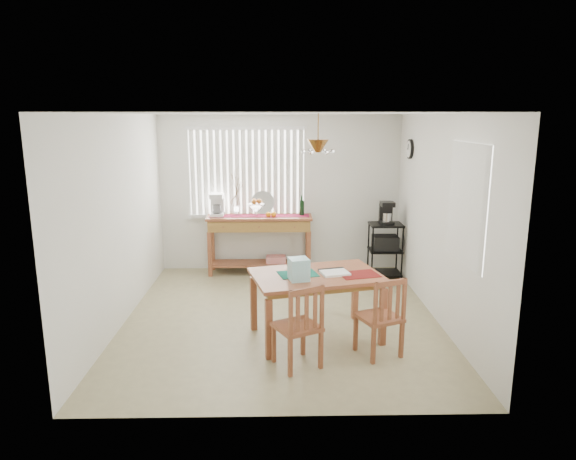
{
  "coord_description": "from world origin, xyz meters",
  "views": [
    {
      "loc": [
        -0.04,
        -6.28,
        2.57
      ],
      "look_at": [
        0.1,
        0.55,
        1.05
      ],
      "focal_mm": 32.0,
      "sensor_mm": 36.0,
      "label": 1
    }
  ],
  "objects_px": {
    "dining_table": "(316,281)",
    "chair_left": "(299,327)",
    "chair_right": "(381,317)",
    "sideboard": "(260,230)",
    "wire_cart": "(385,245)",
    "cart_items": "(386,213)"
  },
  "relations": [
    {
      "from": "chair_left",
      "to": "chair_right",
      "type": "xyz_separation_m",
      "value": [
        0.9,
        0.24,
        -0.0
      ]
    },
    {
      "from": "sideboard",
      "to": "cart_items",
      "type": "relative_size",
      "value": 4.74
    },
    {
      "from": "sideboard",
      "to": "chair_left",
      "type": "distance_m",
      "value": 3.38
    },
    {
      "from": "chair_right",
      "to": "cart_items",
      "type": "bearing_deg",
      "value": 77.62
    },
    {
      "from": "chair_left",
      "to": "sideboard",
      "type": "bearing_deg",
      "value": 98.66
    },
    {
      "from": "dining_table",
      "to": "chair_right",
      "type": "distance_m",
      "value": 0.87
    },
    {
      "from": "dining_table",
      "to": "chair_left",
      "type": "distance_m",
      "value": 0.82
    },
    {
      "from": "sideboard",
      "to": "wire_cart",
      "type": "height_order",
      "value": "sideboard"
    },
    {
      "from": "wire_cart",
      "to": "cart_items",
      "type": "distance_m",
      "value": 0.52
    },
    {
      "from": "sideboard",
      "to": "dining_table",
      "type": "distance_m",
      "value": 2.69
    },
    {
      "from": "dining_table",
      "to": "chair_left",
      "type": "height_order",
      "value": "chair_left"
    },
    {
      "from": "wire_cart",
      "to": "cart_items",
      "type": "relative_size",
      "value": 2.43
    },
    {
      "from": "sideboard",
      "to": "wire_cart",
      "type": "bearing_deg",
      "value": -6.9
    },
    {
      "from": "cart_items",
      "to": "chair_left",
      "type": "xyz_separation_m",
      "value": [
        -1.52,
        -3.09,
        -0.6
      ]
    },
    {
      "from": "cart_items",
      "to": "chair_left",
      "type": "relative_size",
      "value": 0.4
    },
    {
      "from": "sideboard",
      "to": "cart_items",
      "type": "distance_m",
      "value": 2.07
    },
    {
      "from": "sideboard",
      "to": "wire_cart",
      "type": "relative_size",
      "value": 1.95
    },
    {
      "from": "wire_cart",
      "to": "sideboard",
      "type": "bearing_deg",
      "value": 173.1
    },
    {
      "from": "sideboard",
      "to": "chair_right",
      "type": "bearing_deg",
      "value": -65.49
    },
    {
      "from": "dining_table",
      "to": "chair_right",
      "type": "bearing_deg",
      "value": -36.78
    },
    {
      "from": "wire_cart",
      "to": "cart_items",
      "type": "height_order",
      "value": "cart_items"
    },
    {
      "from": "cart_items",
      "to": "dining_table",
      "type": "relative_size",
      "value": 0.22
    }
  ]
}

